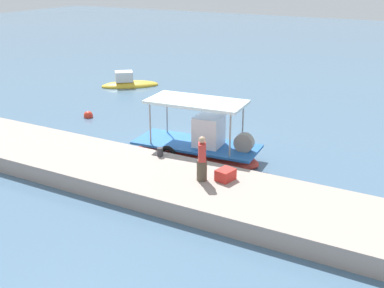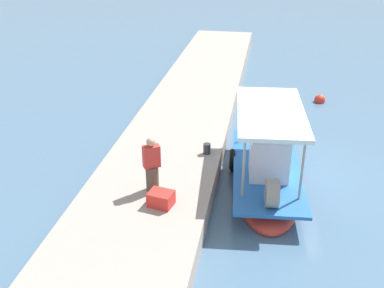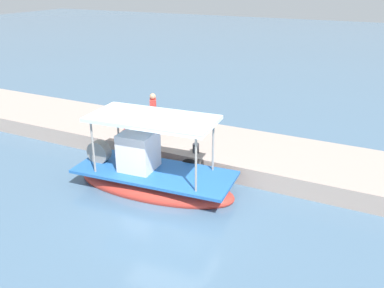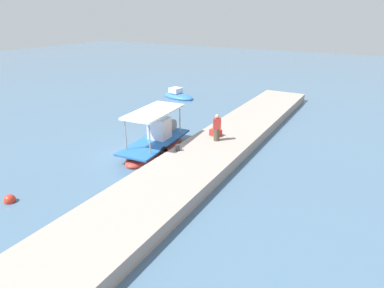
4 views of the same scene
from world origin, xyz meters
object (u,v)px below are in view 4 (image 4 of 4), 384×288
main_fishing_boat (156,144)px  mooring_bollard (178,148)px  marker_buoy (10,200)px  moored_boat_near (178,96)px  fisherman_near_bollard (217,129)px  cargo_crate (216,132)px

main_fishing_boat → mooring_bollard: main_fishing_boat is taller
marker_buoy → moored_boat_near: size_ratio=0.13×
main_fishing_boat → moored_boat_near: main_fishing_boat is taller
fisherman_near_bollard → moored_boat_near: fisherman_near_bollard is taller
main_fishing_boat → moored_boat_near: 13.32m
cargo_crate → moored_boat_near: size_ratio=0.17×
marker_buoy → moored_boat_near: (19.96, 3.65, 0.06)m
fisherman_near_bollard → cargo_crate: bearing=29.8°
fisherman_near_bollard → cargo_crate: (0.72, 0.42, -0.54)m
fisherman_near_bollard → main_fishing_boat: bearing=120.2°
fisherman_near_bollard → mooring_bollard: (-2.52, 1.20, -0.57)m
cargo_crate → moored_boat_near: bearing=42.7°
mooring_bollard → marker_buoy: (-7.35, 4.23, -0.73)m
main_fishing_boat → marker_buoy: (-8.02, 2.26, -0.35)m
mooring_bollard → cargo_crate: cargo_crate is taller
mooring_bollard → moored_boat_near: bearing=32.0°
mooring_bollard → marker_buoy: bearing=150.1°
fisherman_near_bollard → moored_boat_near: (10.10, 9.07, -1.24)m
main_fishing_boat → cargo_crate: (2.56, -2.75, 0.40)m
mooring_bollard → moored_boat_near: size_ratio=0.09×
fisherman_near_bollard → marker_buoy: size_ratio=3.25×
main_fishing_boat → cargo_crate: main_fishing_boat is taller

